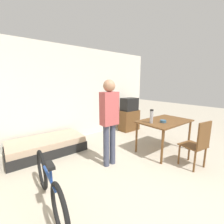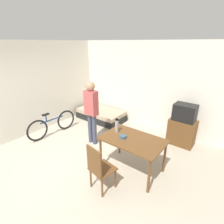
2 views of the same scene
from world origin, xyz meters
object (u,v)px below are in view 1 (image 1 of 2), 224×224
at_px(person_standing, 109,117).
at_px(mate_bowl, 163,121).
at_px(dining_table, 164,124).
at_px(wooden_chair, 198,143).
at_px(daybed, 47,146).
at_px(thermos_flask, 152,116).
at_px(tv, 129,115).
at_px(bicycle, 49,186).

relative_size(person_standing, mate_bowl, 12.63).
distance_m(dining_table, wooden_chair, 0.90).
height_order(daybed, mate_bowl, mate_bowl).
bearing_deg(dining_table, daybed, 144.80).
distance_m(daybed, mate_bowl, 2.83).
height_order(dining_table, mate_bowl, mate_bowl).
xyz_separation_m(dining_table, thermos_flask, (-0.45, 0.05, 0.26)).
distance_m(tv, wooden_chair, 2.70).
distance_m(dining_table, person_standing, 1.52).
xyz_separation_m(dining_table, mate_bowl, (-0.19, -0.09, 0.12)).
bearing_deg(daybed, person_standing, -57.02).
bearing_deg(mate_bowl, wooden_chair, -89.46).
height_order(tv, mate_bowl, tv).
xyz_separation_m(daybed, thermos_flask, (1.89, -1.60, 0.77)).
height_order(tv, dining_table, tv).
bearing_deg(mate_bowl, person_standing, 163.41).
bearing_deg(person_standing, thermos_flask, -13.55).
relative_size(dining_table, person_standing, 0.74).
xyz_separation_m(dining_table, person_standing, (-1.46, 0.29, 0.33)).
relative_size(daybed, thermos_flask, 5.48).
bearing_deg(tv, person_standing, -143.66).
bearing_deg(wooden_chair, mate_bowl, 90.54).
xyz_separation_m(wooden_chair, mate_bowl, (-0.01, 0.79, 0.27)).
bearing_deg(mate_bowl, daybed, 141.11).
bearing_deg(wooden_chair, tv, 75.22).
bearing_deg(bicycle, person_standing, 16.62).
xyz_separation_m(daybed, dining_table, (2.33, -1.65, 0.51)).
xyz_separation_m(daybed, mate_bowl, (2.15, -1.73, 0.62)).
xyz_separation_m(daybed, person_standing, (0.88, -1.35, 0.84)).
height_order(bicycle, person_standing, person_standing).
xyz_separation_m(bicycle, person_standing, (1.29, 0.39, 0.69)).
bearing_deg(tv, wooden_chair, -104.78).
height_order(tv, person_standing, person_standing).
height_order(daybed, person_standing, person_standing).
relative_size(wooden_chair, person_standing, 0.56).
relative_size(tv, bicycle, 0.72).
relative_size(dining_table, thermos_flask, 4.12).
bearing_deg(person_standing, dining_table, -11.37).
xyz_separation_m(tv, mate_bowl, (-0.70, -1.82, 0.26)).
bearing_deg(thermos_flask, dining_table, -6.36).
bearing_deg(bicycle, tv, 29.33).
height_order(dining_table, wooden_chair, wooden_chair).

